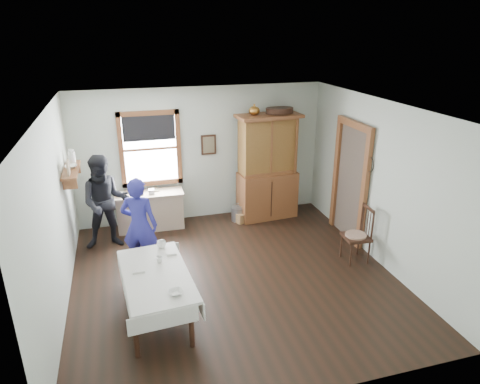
{
  "coord_description": "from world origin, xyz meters",
  "views": [
    {
      "loc": [
        -1.52,
        -5.71,
        3.76
      ],
      "look_at": [
        0.19,
        0.3,
        1.34
      ],
      "focal_mm": 32.0,
      "sensor_mm": 36.0,
      "label": 1
    }
  ],
  "objects_px": {
    "china_hutch": "(268,167)",
    "woman_blue": "(140,229)",
    "dining_table": "(158,295)",
    "work_counter": "(150,210)",
    "pail": "(238,214)",
    "wicker_basket": "(243,217)",
    "figure_dark": "(106,206)",
    "spindle_chair": "(356,234)"
  },
  "relations": [
    {
      "from": "china_hutch",
      "to": "woman_blue",
      "type": "xyz_separation_m",
      "value": [
        -2.67,
        -1.47,
        -0.34
      ]
    },
    {
      "from": "dining_table",
      "to": "woman_blue",
      "type": "distance_m",
      "value": 1.37
    },
    {
      "from": "work_counter",
      "to": "pail",
      "type": "height_order",
      "value": "work_counter"
    },
    {
      "from": "work_counter",
      "to": "pail",
      "type": "relative_size",
      "value": 4.46
    },
    {
      "from": "dining_table",
      "to": "wicker_basket",
      "type": "distance_m",
      "value": 3.32
    },
    {
      "from": "figure_dark",
      "to": "woman_blue",
      "type": "bearing_deg",
      "value": -62.03
    },
    {
      "from": "spindle_chair",
      "to": "pail",
      "type": "bearing_deg",
      "value": 129.26
    },
    {
      "from": "spindle_chair",
      "to": "wicker_basket",
      "type": "height_order",
      "value": "spindle_chair"
    },
    {
      "from": "pail",
      "to": "figure_dark",
      "type": "bearing_deg",
      "value": -170.57
    },
    {
      "from": "dining_table",
      "to": "wicker_basket",
      "type": "xyz_separation_m",
      "value": [
        1.98,
        2.66,
        -0.24
      ]
    },
    {
      "from": "china_hutch",
      "to": "figure_dark",
      "type": "relative_size",
      "value": 1.36
    },
    {
      "from": "dining_table",
      "to": "wicker_basket",
      "type": "relative_size",
      "value": 5.0
    },
    {
      "from": "wicker_basket",
      "to": "work_counter",
      "type": "bearing_deg",
      "value": 173.79
    },
    {
      "from": "spindle_chair",
      "to": "wicker_basket",
      "type": "relative_size",
      "value": 2.93
    },
    {
      "from": "wicker_basket",
      "to": "figure_dark",
      "type": "distance_m",
      "value": 2.75
    },
    {
      "from": "dining_table",
      "to": "figure_dark",
      "type": "height_order",
      "value": "figure_dark"
    },
    {
      "from": "work_counter",
      "to": "spindle_chair",
      "type": "height_order",
      "value": "spindle_chair"
    },
    {
      "from": "dining_table",
      "to": "pail",
      "type": "bearing_deg",
      "value": 55.08
    },
    {
      "from": "dining_table",
      "to": "pail",
      "type": "height_order",
      "value": "dining_table"
    },
    {
      "from": "pail",
      "to": "woman_blue",
      "type": "relative_size",
      "value": 0.2
    },
    {
      "from": "woman_blue",
      "to": "figure_dark",
      "type": "xyz_separation_m",
      "value": [
        -0.52,
        1.0,
        0.06
      ]
    },
    {
      "from": "spindle_chair",
      "to": "wicker_basket",
      "type": "xyz_separation_m",
      "value": [
        -1.4,
        2.04,
        -0.39
      ]
    },
    {
      "from": "pail",
      "to": "woman_blue",
      "type": "xyz_separation_m",
      "value": [
        -2.03,
        -1.42,
        0.6
      ]
    },
    {
      "from": "pail",
      "to": "work_counter",
      "type": "bearing_deg",
      "value": 175.64
    },
    {
      "from": "spindle_chair",
      "to": "wicker_basket",
      "type": "bearing_deg",
      "value": 128.56
    },
    {
      "from": "pail",
      "to": "china_hutch",
      "type": "bearing_deg",
      "value": 4.09
    },
    {
      "from": "wicker_basket",
      "to": "china_hutch",
      "type": "bearing_deg",
      "value": 11.35
    },
    {
      "from": "wicker_basket",
      "to": "figure_dark",
      "type": "bearing_deg",
      "value": -172.27
    },
    {
      "from": "pail",
      "to": "woman_blue",
      "type": "distance_m",
      "value": 2.55
    },
    {
      "from": "china_hutch",
      "to": "figure_dark",
      "type": "bearing_deg",
      "value": -176.4
    },
    {
      "from": "dining_table",
      "to": "woman_blue",
      "type": "height_order",
      "value": "woman_blue"
    },
    {
      "from": "dining_table",
      "to": "woman_blue",
      "type": "bearing_deg",
      "value": 95.57
    },
    {
      "from": "china_hutch",
      "to": "dining_table",
      "type": "relative_size",
      "value": 1.29
    },
    {
      "from": "work_counter",
      "to": "china_hutch",
      "type": "height_order",
      "value": "china_hutch"
    },
    {
      "from": "spindle_chair",
      "to": "figure_dark",
      "type": "bearing_deg",
      "value": 161.49
    },
    {
      "from": "dining_table",
      "to": "wicker_basket",
      "type": "height_order",
      "value": "dining_table"
    },
    {
      "from": "work_counter",
      "to": "china_hutch",
      "type": "relative_size",
      "value": 0.6
    },
    {
      "from": "dining_table",
      "to": "pail",
      "type": "xyz_separation_m",
      "value": [
        1.9,
        2.72,
        -0.19
      ]
    },
    {
      "from": "pail",
      "to": "figure_dark",
      "type": "height_order",
      "value": "figure_dark"
    },
    {
      "from": "figure_dark",
      "to": "dining_table",
      "type": "bearing_deg",
      "value": -73.96
    },
    {
      "from": "work_counter",
      "to": "pail",
      "type": "bearing_deg",
      "value": -2.84
    },
    {
      "from": "china_hutch",
      "to": "figure_dark",
      "type": "distance_m",
      "value": 3.24
    }
  ]
}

